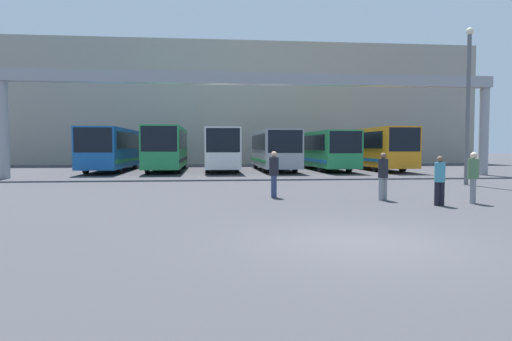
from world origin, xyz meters
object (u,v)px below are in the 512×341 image
lamp_post (468,100)px  bus_slot_0 (112,147)px  bus_slot_3 (274,148)px  bus_slot_5 (373,146)px  bus_slot_2 (221,147)px  pedestrian_far_center (440,179)px  bus_slot_1 (167,146)px  pedestrian_near_center (473,176)px  bus_slot_4 (323,148)px  pedestrian_mid_right (274,173)px  pedestrian_mid_left (383,175)px

lamp_post → bus_slot_0: bearing=144.1°
bus_slot_3 → bus_slot_5: bus_slot_5 is taller
bus_slot_2 → pedestrian_far_center: bearing=-73.5°
bus_slot_1 → pedestrian_near_center: 24.60m
bus_slot_1 → bus_slot_4: bearing=0.0°
bus_slot_2 → pedestrian_mid_right: 18.93m
bus_slot_3 → bus_slot_5: 8.27m
pedestrian_mid_left → pedestrian_mid_right: bearing=138.4°
pedestrian_near_center → bus_slot_2: bearing=52.9°
pedestrian_near_center → bus_slot_5: bearing=20.9°
bus_slot_5 → pedestrian_mid_right: size_ratio=7.08×
bus_slot_2 → bus_slot_5: (12.36, 0.25, 0.05)m
bus_slot_0 → pedestrian_near_center: 26.77m
pedestrian_mid_left → bus_slot_4: bearing=59.0°
bus_slot_4 → bus_slot_5: (4.12, 0.11, 0.14)m
bus_slot_4 → bus_slot_3: bearing=-171.5°
bus_slot_3 → pedestrian_far_center: bearing=-83.8°
bus_slot_0 → pedestrian_mid_right: bearing=-62.8°
pedestrian_mid_right → lamp_post: (10.25, 4.44, 3.28)m
bus_slot_4 → pedestrian_mid_left: 20.53m
bus_slot_1 → pedestrian_near_center: (11.96, -21.47, -0.99)m
pedestrian_far_center → pedestrian_mid_left: pedestrian_mid_left is taller
bus_slot_5 → pedestrian_mid_left: size_ratio=7.26×
bus_slot_0 → bus_slot_3: size_ratio=1.09×
bus_slot_5 → pedestrian_mid_right: bus_slot_5 is taller
bus_slot_2 → bus_slot_4: bearing=1.0°
pedestrian_mid_right → pedestrian_mid_left: bearing=-92.6°
bus_slot_0 → bus_slot_2: bus_slot_0 is taller
bus_slot_0 → bus_slot_1: bus_slot_1 is taller
bus_slot_0 → bus_slot_3: bus_slot_0 is taller
bus_slot_5 → pedestrian_far_center: 22.82m
bus_slot_0 → pedestrian_far_center: size_ratio=7.38×
lamp_post → bus_slot_3: bearing=118.6°
bus_slot_1 → pedestrian_near_center: bus_slot_1 is taller
bus_slot_4 → bus_slot_0: bearing=-179.6°
bus_slot_4 → pedestrian_mid_right: 20.18m
pedestrian_mid_left → lamp_post: lamp_post is taller
bus_slot_1 → pedestrian_mid_right: size_ratio=6.95×
bus_slot_1 → pedestrian_mid_right: bus_slot_1 is taller
pedestrian_mid_right → pedestrian_far_center: 5.76m
bus_slot_5 → pedestrian_near_center: bearing=-101.8°
bus_slot_2 → bus_slot_3: (4.12, -0.47, -0.06)m
bus_slot_3 → bus_slot_1: bearing=175.8°
bus_slot_2 → pedestrian_near_center: size_ratio=6.82×
bus_slot_0 → pedestrian_mid_left: bearing=-56.4°
bus_slot_0 → bus_slot_1: 4.12m
pedestrian_far_center → lamp_post: lamp_post is taller
bus_slot_1 → pedestrian_far_center: 24.33m
bus_slot_5 → bus_slot_3: bearing=-175.0°
lamp_post → bus_slot_4: bearing=103.4°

